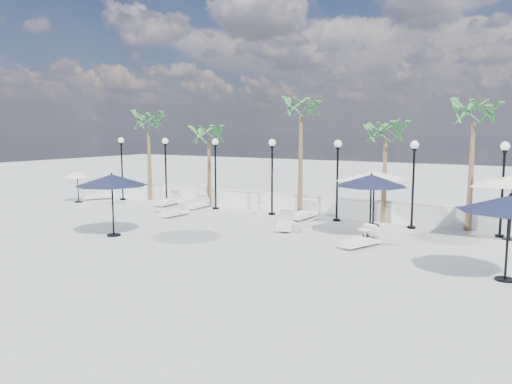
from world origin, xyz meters
The scene contains 29 objects.
ground centered at (0.00, 0.00, 0.00)m, with size 100.00×100.00×0.00m, color gray.
balustrade centered at (0.00, 7.50, 0.47)m, with size 26.00×0.30×1.01m.
lamppost_0 centered at (-10.50, 6.50, 2.49)m, with size 0.36×0.36×3.84m.
lamppost_1 centered at (-7.00, 6.50, 2.49)m, with size 0.36×0.36×3.84m.
lamppost_2 centered at (-3.50, 6.50, 2.49)m, with size 0.36×0.36×3.84m.
lamppost_3 centered at (0.00, 6.50, 2.49)m, with size 0.36×0.36×3.84m.
lamppost_4 centered at (3.50, 6.50, 2.49)m, with size 0.36×0.36×3.84m.
lamppost_5 centered at (7.00, 6.50, 2.49)m, with size 0.36×0.36×3.84m.
lamppost_6 centered at (10.50, 6.50, 2.49)m, with size 0.36×0.36×3.84m.
palm_0 centered at (-9.00, 7.30, 4.53)m, with size 2.60×2.60×5.50m.
palm_1 centered at (-4.50, 7.30, 3.75)m, with size 2.60×2.60×4.70m.
palm_2 centered at (1.20, 7.30, 5.12)m, with size 2.60×2.60×6.10m.
palm_3 centered at (5.50, 7.30, 3.95)m, with size 2.60×2.60×4.90m.
palm_4 centered at (9.20, 7.30, 4.73)m, with size 2.60×2.60×5.70m.
lounger_0 centered at (-11.99, 5.86, 0.24)m, with size 1.31×1.95×0.70m.
lounger_1 centered at (-6.61, 6.22, 0.27)m, with size 0.91×2.17×0.79m.
lounger_2 centered at (-4.52, 6.22, 0.22)m, with size 0.75×1.83×0.67m.
lounger_3 centered at (2.32, 3.49, 0.25)m, with size 1.35×2.11×0.75m.
lounger_4 centered at (-3.94, 3.56, 0.21)m, with size 0.64×1.68×0.62m.
lounger_5 centered at (1.90, 6.22, 0.26)m, with size 0.74×2.11×0.78m.
lounger_6 centered at (6.22, 1.98, 0.23)m, with size 1.22×1.95×0.70m.
side_table_0 centered at (-4.89, 3.75, 0.35)m, with size 0.60×0.60×0.58m.
side_table_1 centered at (-0.56, 6.20, 0.28)m, with size 0.48×0.48×0.47m.
side_table_2 centered at (6.21, 2.57, 0.35)m, with size 0.59×0.59×0.58m.
parasol_navy_left centered at (-3.10, -1.28, 2.28)m, with size 2.93×2.93×2.58m.
parasol_navy_mid centered at (5.96, 3.91, 2.28)m, with size 2.90×2.90×2.60m.
parasol_navy_right centered at (11.18, 0.12, 2.22)m, with size 2.82×2.82×2.53m.
parasol_cream_sq_b centered at (5.36, 6.20, 2.46)m, with size 5.31×5.31×2.66m.
parasol_cream_small centered at (-12.00, 4.38, 1.67)m, with size 1.59×1.59×1.96m.
Camera 1 is at (12.12, -15.49, 4.31)m, focal length 35.00 mm.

